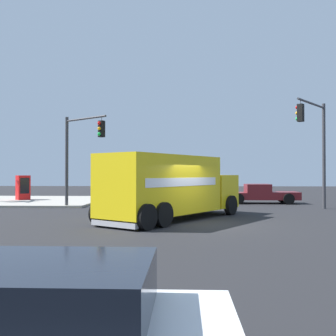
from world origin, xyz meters
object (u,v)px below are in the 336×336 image
Objects in this scene: delivery_truck at (171,187)px; traffic_light_secondary at (317,139)px; vending_machine_red at (23,188)px; traffic_light_primary at (79,147)px; pickup_maroon at (260,193)px.

delivery_truck is 10.13m from traffic_light_secondary.
delivery_truck reaches higher than vending_machine_red.
traffic_light_primary is 1.06× the size of pickup_maroon.
pickup_maroon is 17.77m from vending_machine_red.
traffic_light_secondary is at bearing -155.72° from pickup_maroon.
traffic_light_secondary is at bearing -91.42° from traffic_light_primary.
traffic_light_primary is at bearing 88.58° from traffic_light_secondary.
traffic_light_secondary is at bearing -58.27° from delivery_truck.
traffic_light_primary is 13.14m from pickup_maroon.
vending_machine_red is (5.79, 5.87, -2.70)m from traffic_light_primary.
traffic_light_secondary is 1.22× the size of pickup_maroon.
traffic_light_secondary is 21.19m from vending_machine_red.
pickup_maroon is at bearing 24.28° from traffic_light_secondary.
traffic_light_primary is 2.99× the size of vending_machine_red.
traffic_light_secondary reaches higher than vending_machine_red.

